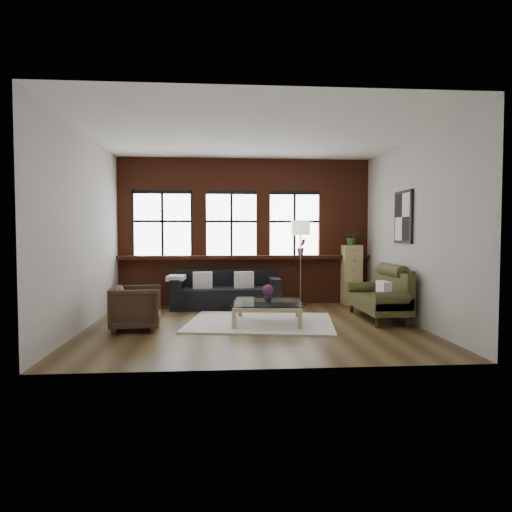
{
  "coord_description": "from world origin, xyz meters",
  "views": [
    {
      "loc": [
        -0.54,
        -7.63,
        1.55
      ],
      "look_at": [
        0.1,
        0.6,
        1.15
      ],
      "focal_mm": 32.0,
      "sensor_mm": 36.0,
      "label": 1
    }
  ],
  "objects": [
    {
      "name": "vase",
      "position": [
        0.27,
        0.15,
        0.47
      ],
      "size": [
        0.17,
        0.17,
        0.16
      ],
      "primitive_type": "imported",
      "rotation": [
        0.0,
        0.0,
        -0.08
      ],
      "color": "#B2B2B2",
      "rests_on": "coffee_table"
    },
    {
      "name": "pillow_b",
      "position": [
        -0.06,
        1.8,
        0.6
      ],
      "size": [
        0.42,
        0.2,
        0.34
      ],
      "primitive_type": "cube",
      "rotation": [
        0.0,
        0.0,
        0.15
      ],
      "color": "silver",
      "rests_on": "dark_sofa"
    },
    {
      "name": "floor",
      "position": [
        0.0,
        0.0,
        0.0
      ],
      "size": [
        5.5,
        5.5,
        0.0
      ],
      "primitive_type": "plane",
      "color": "#402E17",
      "rests_on": "ground"
    },
    {
      "name": "pillow_a",
      "position": [
        -0.91,
        1.8,
        0.6
      ],
      "size": [
        0.41,
        0.16,
        0.34
      ],
      "primitive_type": "cube",
      "rotation": [
        0.0,
        0.0,
        0.06
      ],
      "color": "silver",
      "rests_on": "dark_sofa"
    },
    {
      "name": "wall_left",
      "position": [
        -2.75,
        0.0,
        1.6
      ],
      "size": [
        0.0,
        5.0,
        5.0
      ],
      "primitive_type": "plane",
      "rotation": [
        1.57,
        0.0,
        1.57
      ],
      "color": "#B6B2AA",
      "rests_on": "ground"
    },
    {
      "name": "pillow_settee",
      "position": [
        2.22,
        -0.13,
        0.58
      ],
      "size": [
        0.14,
        0.38,
        0.34
      ],
      "primitive_type": "cube",
      "rotation": [
        0.0,
        0.0,
        0.01
      ],
      "color": "silver",
      "rests_on": "vintage_settee"
    },
    {
      "name": "window_right",
      "position": [
        1.1,
        2.45,
        1.75
      ],
      "size": [
        1.38,
        0.1,
        1.5
      ],
      "primitive_type": null,
      "color": "black",
      "rests_on": "brick_backwall"
    },
    {
      "name": "armchair",
      "position": [
        -1.91,
        -0.18,
        0.36
      ],
      "size": [
        0.85,
        0.83,
        0.71
      ],
      "primitive_type": "imported",
      "rotation": [
        0.0,
        0.0,
        1.66
      ],
      "color": "#36241B",
      "rests_on": "floor"
    },
    {
      "name": "vintage_settee",
      "position": [
        2.3,
        0.4,
        0.47
      ],
      "size": [
        0.78,
        1.75,
        0.93
      ],
      "primitive_type": null,
      "color": "#3C3A1B",
      "rests_on": "floor"
    },
    {
      "name": "dark_sofa",
      "position": [
        -0.43,
        1.9,
        0.41
      ],
      "size": [
        2.24,
        0.91,
        0.81
      ],
      "primitive_type": null,
      "color": "black",
      "rests_on": "floor"
    },
    {
      "name": "window_mid",
      "position": [
        -0.3,
        2.45,
        1.75
      ],
      "size": [
        1.38,
        0.1,
        1.5
      ],
      "primitive_type": null,
      "color": "black",
      "rests_on": "brick_backwall"
    },
    {
      "name": "wall_right",
      "position": [
        2.75,
        0.0,
        1.6
      ],
      "size": [
        0.0,
        5.0,
        5.0
      ],
      "primitive_type": "plane",
      "rotation": [
        1.57,
        0.0,
        -1.57
      ],
      "color": "#B6B2AA",
      "rests_on": "ground"
    },
    {
      "name": "drawer_chest",
      "position": [
        2.34,
        2.23,
        0.65
      ],
      "size": [
        0.4,
        0.4,
        1.3
      ],
      "primitive_type": "cube",
      "color": "tan",
      "rests_on": "floor"
    },
    {
      "name": "flowers",
      "position": [
        0.27,
        0.15,
        0.59
      ],
      "size": [
        0.19,
        0.19,
        0.19
      ],
      "primitive_type": "sphere",
      "color": "#642256",
      "rests_on": "vase"
    },
    {
      "name": "window_left",
      "position": [
        -1.8,
        2.45,
        1.75
      ],
      "size": [
        1.38,
        0.1,
        1.5
      ],
      "primitive_type": null,
      "color": "black",
      "rests_on": "brick_backwall"
    },
    {
      "name": "sill_plant",
      "position": [
        1.24,
        2.32,
        1.26
      ],
      "size": [
        0.23,
        0.2,
        0.36
      ],
      "primitive_type": "imported",
      "rotation": [
        0.0,
        0.0,
        0.24
      ],
      "color": "#642256",
      "rests_on": "sill_ledge"
    },
    {
      "name": "wall_front",
      "position": [
        0.0,
        -2.5,
        1.6
      ],
      "size": [
        5.5,
        0.0,
        5.5
      ],
      "primitive_type": "plane",
      "rotation": [
        -1.57,
        0.0,
        0.0
      ],
      "color": "#B6B2AA",
      "rests_on": "ground"
    },
    {
      "name": "wall_poster",
      "position": [
        2.72,
        0.3,
        1.85
      ],
      "size": [
        0.05,
        0.74,
        0.94
      ],
      "primitive_type": null,
      "color": "black",
      "rests_on": "wall_right"
    },
    {
      "name": "sill_ledge",
      "position": [
        0.0,
        2.35,
        1.04
      ],
      "size": [
        5.5,
        0.3,
        0.08
      ],
      "primitive_type": "cube",
      "color": "#5F2916",
      "rests_on": "brick_backwall"
    },
    {
      "name": "ceiling",
      "position": [
        0.0,
        0.0,
        3.2
      ],
      "size": [
        5.5,
        5.5,
        0.0
      ],
      "primitive_type": "plane",
      "rotation": [
        3.14,
        0.0,
        0.0
      ],
      "color": "white",
      "rests_on": "ground"
    },
    {
      "name": "shag_rug",
      "position": [
        0.15,
        0.21,
        0.01
      ],
      "size": [
        2.76,
        2.32,
        0.03
      ],
      "primitive_type": "cube",
      "rotation": [
        0.0,
        0.0,
        -0.16
      ],
      "color": "beige",
      "rests_on": "floor"
    },
    {
      "name": "potted_plant_top",
      "position": [
        2.34,
        2.23,
        1.48
      ],
      "size": [
        0.39,
        0.36,
        0.36
      ],
      "primitive_type": "imported",
      "rotation": [
        0.0,
        0.0,
        0.27
      ],
      "color": "#2D5923",
      "rests_on": "drawer_chest"
    },
    {
      "name": "wall_back",
      "position": [
        0.0,
        2.5,
        1.6
      ],
      "size": [
        5.5,
        0.0,
        5.5
      ],
      "primitive_type": "plane",
      "rotation": [
        1.57,
        0.0,
        0.0
      ],
      "color": "#B6B2AA",
      "rests_on": "ground"
    },
    {
      "name": "floor_lamp",
      "position": [
        1.18,
        2.09,
        0.99
      ],
      "size": [
        0.4,
        0.4,
        1.98
      ],
      "primitive_type": null,
      "color": "#A5A5A8",
      "rests_on": "floor"
    },
    {
      "name": "brick_backwall",
      "position": [
        0.0,
        2.44,
        1.6
      ],
      "size": [
        5.5,
        0.12,
        3.2
      ],
      "primitive_type": null,
      "color": "#5F2916",
      "rests_on": "floor"
    },
    {
      "name": "coffee_table",
      "position": [
        0.27,
        0.15,
        0.19
      ],
      "size": [
        1.33,
        1.33,
        0.4
      ],
      "primitive_type": null,
      "rotation": [
        0.0,
        0.0,
        -0.13
      ],
      "color": "tan",
      "rests_on": "shag_rug"
    }
  ]
}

